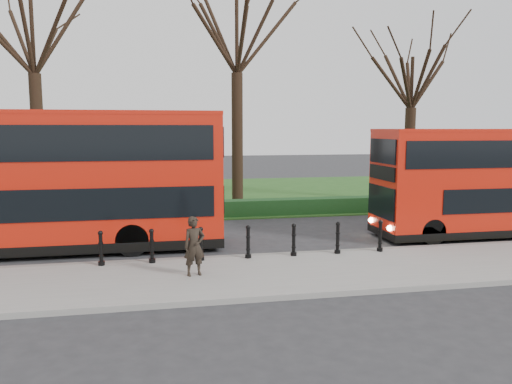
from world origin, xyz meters
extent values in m
plane|color=#28282B|center=(0.00, 0.00, 0.00)|extent=(120.00, 120.00, 0.00)
cube|color=gray|center=(0.00, -3.00, 0.07)|extent=(60.00, 4.00, 0.15)
cube|color=slate|center=(0.00, -1.00, 0.07)|extent=(60.00, 0.25, 0.16)
cube|color=#204918|center=(0.00, 15.00, 0.03)|extent=(60.00, 18.00, 0.06)
cube|color=black|center=(0.00, 6.80, 0.40)|extent=(60.00, 0.90, 0.80)
cube|color=yellow|center=(0.00, -0.70, 0.01)|extent=(60.00, 0.10, 0.01)
cube|color=yellow|center=(0.00, -0.50, 0.01)|extent=(60.00, 0.10, 0.01)
cylinder|color=black|center=(-8.00, 10.00, 3.43)|extent=(0.60, 0.60, 6.87)
cylinder|color=black|center=(2.00, 10.00, 3.55)|extent=(0.60, 0.60, 7.10)
cylinder|color=black|center=(12.00, 10.00, 2.68)|extent=(0.60, 0.60, 5.37)
cylinder|color=black|center=(-3.92, -1.35, 0.65)|extent=(0.15, 0.15, 1.00)
cylinder|color=black|center=(-2.44, -1.35, 0.65)|extent=(0.15, 0.15, 1.00)
cylinder|color=black|center=(-0.95, -1.35, 0.65)|extent=(0.15, 0.15, 1.00)
cylinder|color=black|center=(0.53, -1.35, 0.65)|extent=(0.15, 0.15, 1.00)
cylinder|color=black|center=(2.02, -1.35, 0.65)|extent=(0.15, 0.15, 1.00)
cylinder|color=black|center=(3.51, -1.35, 0.65)|extent=(0.15, 0.15, 1.00)
cylinder|color=black|center=(4.99, -1.35, 0.65)|extent=(0.15, 0.15, 1.00)
cube|color=red|center=(-6.03, 1.39, 2.58)|extent=(11.95, 2.72, 4.40)
cube|color=black|center=(-6.03, 1.39, 0.33)|extent=(11.97, 2.74, 0.33)
cube|color=black|center=(-5.16, 0.02, 1.79)|extent=(9.56, 0.04, 1.03)
cube|color=black|center=(-6.03, 0.02, 3.75)|extent=(11.30, 0.04, 1.14)
cylinder|color=black|center=(-3.09, 0.20, 0.54)|extent=(1.09, 0.33, 1.09)
cylinder|color=black|center=(-3.09, 2.59, 0.54)|extent=(1.09, 0.33, 1.09)
cube|color=red|center=(11.27, 0.82, 2.26)|extent=(10.45, 2.38, 3.85)
cube|color=black|center=(11.27, 0.82, 0.29)|extent=(10.47, 2.40, 0.29)
cube|color=black|center=(6.02, 0.82, 2.57)|extent=(0.06, 2.09, 0.52)
cylinder|color=black|center=(7.56, -0.22, 0.48)|extent=(0.95, 0.29, 0.95)
cylinder|color=black|center=(7.56, 1.87, 0.48)|extent=(0.95, 0.29, 0.95)
imported|color=black|center=(-1.26, -2.90, 0.98)|extent=(0.68, 0.52, 1.65)
camera|label=1|loc=(-2.19, -16.46, 4.22)|focal=35.00mm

